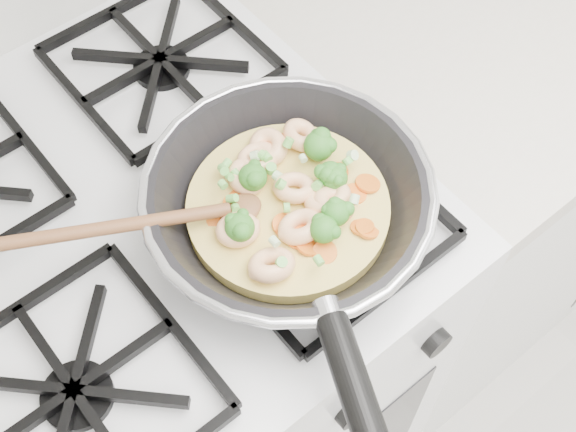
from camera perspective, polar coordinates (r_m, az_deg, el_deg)
stove at (r=1.26m, az=-8.31°, el=-10.53°), size 0.60×0.60×0.92m
counter_right at (r=1.58m, az=16.35°, el=6.94°), size 1.00×0.60×0.90m
skillet at (r=0.79m, az=0.02°, el=0.80°), size 0.45×0.45×0.09m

